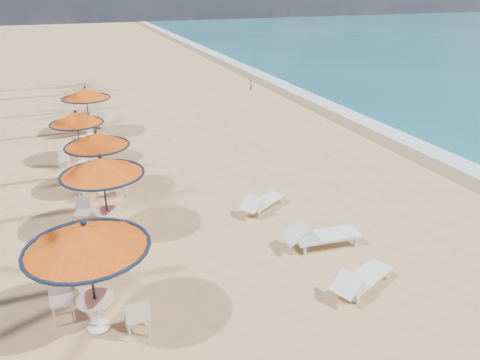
{
  "coord_description": "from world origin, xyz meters",
  "views": [
    {
      "loc": [
        -5.43,
        -8.85,
        6.95
      ],
      "look_at": [
        -0.71,
        3.69,
        1.2
      ],
      "focal_mm": 35.0,
      "sensor_mm": 36.0,
      "label": 1
    }
  ],
  "objects_px": {
    "station_1": "(100,174)",
    "lounger_far": "(262,202)",
    "station_4": "(87,97)",
    "station_0": "(87,247)",
    "station_3": "(76,124)",
    "station_2": "(97,148)",
    "lounger_mid": "(319,235)",
    "lounger_near": "(361,279)"
  },
  "relations": [
    {
      "from": "station_4",
      "to": "lounger_mid",
      "type": "height_order",
      "value": "station_4"
    },
    {
      "from": "lounger_near",
      "to": "lounger_mid",
      "type": "distance_m",
      "value": 2.13
    },
    {
      "from": "station_4",
      "to": "lounger_far",
      "type": "distance_m",
      "value": 11.61
    },
    {
      "from": "station_0",
      "to": "station_3",
      "type": "distance_m",
      "value": 10.63
    },
    {
      "from": "station_2",
      "to": "station_4",
      "type": "height_order",
      "value": "station_4"
    },
    {
      "from": "station_0",
      "to": "station_1",
      "type": "bearing_deg",
      "value": 81.76
    },
    {
      "from": "station_4",
      "to": "lounger_far",
      "type": "xyz_separation_m",
      "value": [
        4.56,
        -10.57,
        -1.5
      ]
    },
    {
      "from": "station_0",
      "to": "station_4",
      "type": "height_order",
      "value": "station_0"
    },
    {
      "from": "station_1",
      "to": "station_2",
      "type": "distance_m",
      "value": 3.01
    },
    {
      "from": "station_3",
      "to": "lounger_far",
      "type": "height_order",
      "value": "station_3"
    },
    {
      "from": "station_4",
      "to": "station_1",
      "type": "bearing_deg",
      "value": -91.84
    },
    {
      "from": "station_1",
      "to": "station_4",
      "type": "height_order",
      "value": "station_1"
    },
    {
      "from": "lounger_mid",
      "to": "station_3",
      "type": "bearing_deg",
      "value": 126.6
    },
    {
      "from": "station_3",
      "to": "station_4",
      "type": "bearing_deg",
      "value": 79.73
    },
    {
      "from": "lounger_mid",
      "to": "station_2",
      "type": "bearing_deg",
      "value": 136.47
    },
    {
      "from": "station_3",
      "to": "lounger_far",
      "type": "relative_size",
      "value": 1.18
    },
    {
      "from": "station_0",
      "to": "lounger_mid",
      "type": "height_order",
      "value": "station_0"
    },
    {
      "from": "station_3",
      "to": "lounger_near",
      "type": "distance_m",
      "value": 12.93
    },
    {
      "from": "station_4",
      "to": "lounger_mid",
      "type": "xyz_separation_m",
      "value": [
        5.19,
        -13.22,
        -1.44
      ]
    },
    {
      "from": "station_2",
      "to": "station_3",
      "type": "bearing_deg",
      "value": 98.98
    },
    {
      "from": "station_2",
      "to": "station_4",
      "type": "bearing_deg",
      "value": 88.74
    },
    {
      "from": "station_2",
      "to": "lounger_near",
      "type": "relative_size",
      "value": 1.14
    },
    {
      "from": "station_3",
      "to": "station_4",
      "type": "height_order",
      "value": "station_4"
    },
    {
      "from": "station_0",
      "to": "station_3",
      "type": "relative_size",
      "value": 1.2
    },
    {
      "from": "station_1",
      "to": "station_3",
      "type": "height_order",
      "value": "station_1"
    },
    {
      "from": "station_0",
      "to": "station_3",
      "type": "xyz_separation_m",
      "value": [
        0.24,
        10.62,
        -0.41
      ]
    },
    {
      "from": "station_4",
      "to": "station_0",
      "type": "bearing_deg",
      "value": -93.71
    },
    {
      "from": "lounger_near",
      "to": "lounger_mid",
      "type": "height_order",
      "value": "lounger_mid"
    },
    {
      "from": "station_1",
      "to": "station_2",
      "type": "relative_size",
      "value": 1.08
    },
    {
      "from": "station_1",
      "to": "lounger_far",
      "type": "xyz_separation_m",
      "value": [
        4.89,
        -0.28,
        -1.59
      ]
    },
    {
      "from": "lounger_near",
      "to": "lounger_far",
      "type": "distance_m",
      "value": 4.81
    },
    {
      "from": "station_2",
      "to": "lounger_mid",
      "type": "bearing_deg",
      "value": -47.91
    },
    {
      "from": "station_1",
      "to": "station_4",
      "type": "xyz_separation_m",
      "value": [
        0.33,
        10.29,
        -0.09
      ]
    },
    {
      "from": "station_1",
      "to": "station_4",
      "type": "distance_m",
      "value": 10.3
    },
    {
      "from": "lounger_near",
      "to": "station_2",
      "type": "bearing_deg",
      "value": 99.3
    },
    {
      "from": "station_2",
      "to": "lounger_far",
      "type": "xyz_separation_m",
      "value": [
        4.72,
        -3.27,
        -1.37
      ]
    },
    {
      "from": "station_2",
      "to": "lounger_mid",
      "type": "distance_m",
      "value": 8.08
    },
    {
      "from": "station_2",
      "to": "lounger_far",
      "type": "height_order",
      "value": "station_2"
    },
    {
      "from": "station_0",
      "to": "lounger_near",
      "type": "height_order",
      "value": "station_0"
    },
    {
      "from": "station_3",
      "to": "station_1",
      "type": "bearing_deg",
      "value": -86.69
    },
    {
      "from": "station_1",
      "to": "lounger_mid",
      "type": "distance_m",
      "value": 6.43
    },
    {
      "from": "station_2",
      "to": "station_3",
      "type": "xyz_separation_m",
      "value": [
        -0.54,
        3.43,
        -0.07
      ]
    }
  ]
}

